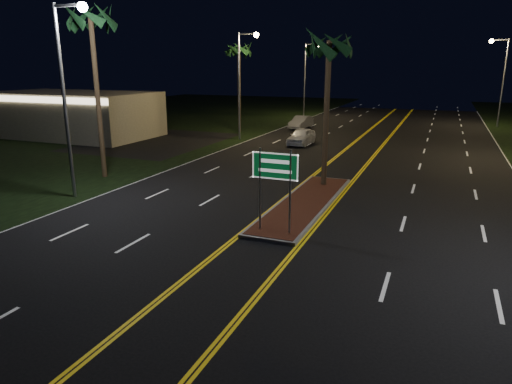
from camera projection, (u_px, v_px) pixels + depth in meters
The scene contains 14 objects.
ground at pixel (246, 262), 15.10m from camera, with size 120.00×120.00×0.00m, color black.
grass_left at pixel (80, 127), 48.33m from camera, with size 40.00×110.00×0.01m, color black.
median_island at pixel (305, 203), 21.32m from camera, with size 2.25×10.25×0.17m.
highway_sign at pixel (275, 174), 16.95m from camera, with size 1.80×0.08×3.20m.
commercial_building at pixel (73, 114), 41.87m from camera, with size 15.00×8.12×4.00m.
streetlight_left_near at pixel (69, 80), 21.03m from camera, with size 1.91×0.44×9.00m.
streetlight_left_mid at pixel (243, 74), 38.87m from camera, with size 1.91×0.44×9.00m.
streetlight_left_far at pixel (308, 71), 56.72m from camera, with size 1.91×0.44×9.00m.
streetlight_right_far at pixel (500, 72), 47.20m from camera, with size 1.91×0.44×9.00m.
palm_median at pixel (329, 45), 22.53m from camera, with size 2.40×2.40×8.30m.
palm_left_near at pixel (91, 20), 24.48m from camera, with size 2.40×2.40×9.80m.
palm_left_far at pixel (239, 50), 42.68m from camera, with size 2.40×2.40×8.80m.
car_near at pixel (301, 135), 37.56m from camera, with size 2.01×4.69×1.56m, color white.
car_far at pixel (301, 121), 47.09m from camera, with size 1.96×4.57×1.52m, color #ABADB5.
Camera 1 is at (5.59, -12.77, 6.28)m, focal length 32.00 mm.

